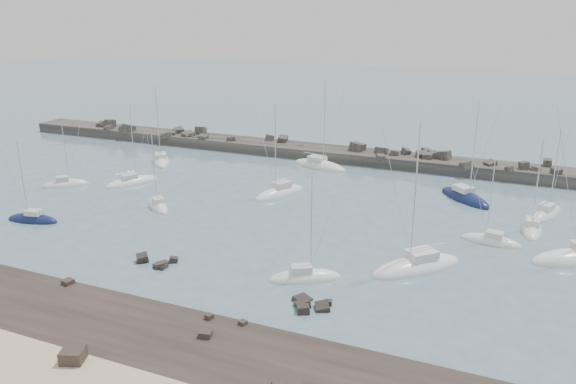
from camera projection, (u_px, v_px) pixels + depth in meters
The scene contains 18 objects.
ground at pixel (232, 237), 64.36m from camera, with size 400.00×400.00×0.00m, color slate.
rock_shelf at pixel (103, 336), 45.05m from camera, with size 140.00×12.44×1.83m.
rock_cluster_near at pixel (156, 263), 57.71m from camera, with size 4.43×3.04×1.52m.
rock_cluster_far at pixel (308, 306), 49.53m from camera, with size 4.03×3.54×1.47m.
breakwater at pixel (296, 153), 100.28m from camera, with size 115.00×7.25×4.88m.
sailboat_0 at pixel (66, 185), 83.00m from camera, with size 6.28×5.83×10.56m.
sailboat_1 at pixel (161, 161), 95.77m from camera, with size 7.49×8.50×13.69m.
sailboat_2 at pixel (33, 220), 69.25m from camera, with size 7.03×3.26×10.89m.
sailboat_3 at pixel (132, 182), 84.06m from camera, with size 6.12×8.37×12.88m.
sailboat_4 at pixel (319, 166), 92.64m from camera, with size 10.37×5.29×15.59m.
sailboat_5 at pixel (158, 206), 74.08m from camera, with size 6.27×5.73×10.43m.
sailboat_6 at pixel (280, 194), 78.99m from camera, with size 6.06×9.01×13.90m.
sailboat_7 at pixel (305, 278), 54.48m from camera, with size 7.20×5.50×11.32m.
sailboat_8 at pixel (465, 199), 76.96m from camera, with size 8.72×8.45×14.73m.
sailboat_9 at pixel (491, 242), 62.92m from camera, with size 6.73×2.61×10.52m.
sailboat_10 at pixel (531, 229), 66.52m from camera, with size 2.48×7.49×11.85m.
sailboat_12 at pixel (546, 214), 71.19m from camera, with size 4.94×7.75×11.93m.
sailboat_13 at pixel (417, 267), 56.63m from camera, with size 9.45×9.68×16.30m.
Camera 1 is at (29.09, -52.27, 25.16)m, focal length 35.00 mm.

